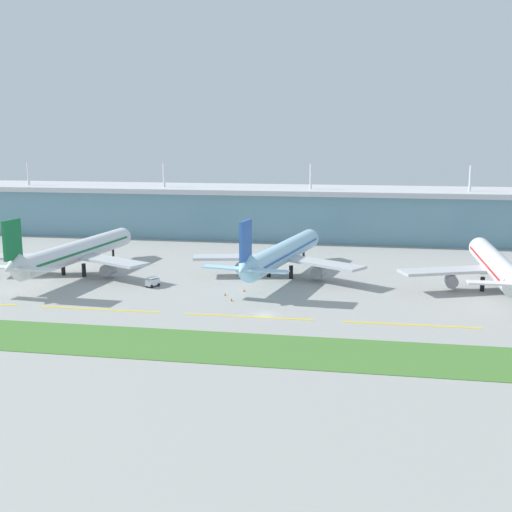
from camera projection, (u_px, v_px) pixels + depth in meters
The scene contains 13 objects.
ground_plane at pixel (264, 315), 140.18m from camera, with size 600.00×600.00×0.00m, color #9E9E99.
terminal_building at pixel (312, 212), 243.93m from camera, with size 288.00×34.00×27.91m.
airliner_near at pixel (75, 252), 179.03m from camera, with size 48.59×64.08×18.90m.
airliner_middle at pixel (282, 254), 176.57m from camera, with size 48.01×63.36×18.90m.
airliner_far at pixel (496, 265), 160.89m from camera, with size 48.80×59.77×18.90m.
taxiway_stripe_mid_west at pixel (99, 309), 144.24m from camera, with size 28.00×0.70×0.04m, color yellow.
taxiway_stripe_centre at pixel (249, 317), 138.35m from camera, with size 28.00×0.70×0.04m, color yellow.
taxiway_stripe_mid_east at pixel (411, 325), 132.45m from camera, with size 28.00×0.70×0.04m, color yellow.
grass_verge at pixel (244, 348), 117.76m from camera, with size 300.00×18.00×0.10m, color #477A33.
baggage_cart at pixel (153, 282), 165.58m from camera, with size 3.28×4.02×2.48m.
safety_cone_left_wingtip at pixel (231, 300), 151.52m from camera, with size 0.56×0.56×0.70m, color orange.
safety_cone_nose_front at pixel (244, 290), 160.80m from camera, with size 0.56×0.56×0.70m, color orange.
safety_cone_right_wingtip at pixel (225, 294), 156.77m from camera, with size 0.56×0.56×0.70m, color orange.
Camera 1 is at (22.09, -133.65, 38.30)m, focal length 45.34 mm.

